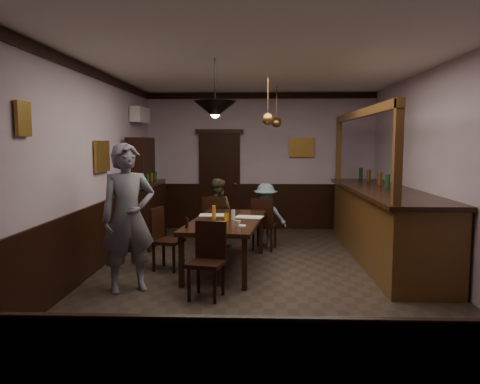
{
  "coord_description": "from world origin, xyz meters",
  "views": [
    {
      "loc": [
        -0.07,
        -6.33,
        1.9
      ],
      "look_at": [
        -0.33,
        0.83,
        1.15
      ],
      "focal_mm": 35.0,
      "sensor_mm": 36.0,
      "label": 1
    }
  ],
  "objects_px": {
    "person_standing": "(128,218)",
    "person_seated_left": "(217,212)",
    "pendant_brass_mid": "(268,119)",
    "chair_far_right": "(263,222)",
    "bar_counter": "(383,222)",
    "dining_table": "(226,224)",
    "chair_far_left": "(215,220)",
    "coffee_cup": "(238,223)",
    "pendant_brass_far": "(276,123)",
    "person_seated_right": "(266,215)",
    "chair_side": "(164,236)",
    "pendant_iron": "(215,110)",
    "chair_near": "(208,256)",
    "soda_can": "(227,217)",
    "sideboard": "(144,201)"
  },
  "relations": [
    {
      "from": "person_standing",
      "to": "person_seated_left",
      "type": "height_order",
      "value": "person_standing"
    },
    {
      "from": "person_seated_left",
      "to": "pendant_brass_mid",
      "type": "bearing_deg",
      "value": 160.97
    },
    {
      "from": "person_standing",
      "to": "person_seated_left",
      "type": "distance_m",
      "value": 2.88
    },
    {
      "from": "chair_far_right",
      "to": "bar_counter",
      "type": "xyz_separation_m",
      "value": [
        1.95,
        -0.55,
        0.1
      ]
    },
    {
      "from": "person_standing",
      "to": "person_seated_left",
      "type": "relative_size",
      "value": 1.52
    },
    {
      "from": "dining_table",
      "to": "chair_far_left",
      "type": "distance_m",
      "value": 1.36
    },
    {
      "from": "coffee_cup",
      "to": "pendant_brass_mid",
      "type": "xyz_separation_m",
      "value": [
        0.43,
        1.35,
        1.5
      ]
    },
    {
      "from": "person_seated_left",
      "to": "pendant_brass_far",
      "type": "xyz_separation_m",
      "value": [
        1.11,
        0.61,
        1.67
      ]
    },
    {
      "from": "dining_table",
      "to": "bar_counter",
      "type": "bearing_deg",
      "value": 14.73
    },
    {
      "from": "person_standing",
      "to": "person_seated_right",
      "type": "relative_size",
      "value": 1.62
    },
    {
      "from": "dining_table",
      "to": "chair_side",
      "type": "xyz_separation_m",
      "value": [
        -0.94,
        -0.08,
        -0.17
      ]
    },
    {
      "from": "person_seated_left",
      "to": "pendant_iron",
      "type": "xyz_separation_m",
      "value": [
        0.19,
        -2.39,
        1.71
      ]
    },
    {
      "from": "chair_near",
      "to": "pendant_brass_far",
      "type": "distance_m",
      "value": 4.06
    },
    {
      "from": "person_seated_right",
      "to": "soda_can",
      "type": "xyz_separation_m",
      "value": [
        -0.61,
        -1.62,
        0.22
      ]
    },
    {
      "from": "chair_near",
      "to": "coffee_cup",
      "type": "bearing_deg",
      "value": 78.52
    },
    {
      "from": "person_seated_left",
      "to": "soda_can",
      "type": "bearing_deg",
      "value": 122.57
    },
    {
      "from": "person_standing",
      "to": "pendant_brass_mid",
      "type": "distance_m",
      "value": 2.95
    },
    {
      "from": "chair_side",
      "to": "pendant_iron",
      "type": "height_order",
      "value": "pendant_iron"
    },
    {
      "from": "pendant_brass_mid",
      "to": "pendant_brass_far",
      "type": "bearing_deg",
      "value": 82.05
    },
    {
      "from": "person_seated_left",
      "to": "person_seated_right",
      "type": "xyz_separation_m",
      "value": [
        0.89,
        -0.1,
        -0.04
      ]
    },
    {
      "from": "chair_near",
      "to": "coffee_cup",
      "type": "height_order",
      "value": "chair_near"
    },
    {
      "from": "coffee_cup",
      "to": "sideboard",
      "type": "xyz_separation_m",
      "value": [
        -1.88,
        2.3,
        0.0
      ]
    },
    {
      "from": "sideboard",
      "to": "pendant_brass_mid",
      "type": "height_order",
      "value": "pendant_brass_mid"
    },
    {
      "from": "chair_near",
      "to": "person_standing",
      "type": "relative_size",
      "value": 0.49
    },
    {
      "from": "coffee_cup",
      "to": "sideboard",
      "type": "relative_size",
      "value": 0.04
    },
    {
      "from": "soda_can",
      "to": "bar_counter",
      "type": "xyz_separation_m",
      "value": [
        2.51,
        0.8,
        -0.2
      ]
    },
    {
      "from": "person_standing",
      "to": "soda_can",
      "type": "xyz_separation_m",
      "value": [
        1.19,
        0.99,
        -0.14
      ]
    },
    {
      "from": "chair_far_left",
      "to": "person_seated_left",
      "type": "height_order",
      "value": "person_seated_left"
    },
    {
      "from": "pendant_iron",
      "to": "chair_side",
      "type": "bearing_deg",
      "value": 140.15
    },
    {
      "from": "chair_far_right",
      "to": "person_seated_right",
      "type": "distance_m",
      "value": 0.29
    },
    {
      "from": "chair_side",
      "to": "person_seated_right",
      "type": "relative_size",
      "value": 0.8
    },
    {
      "from": "pendant_brass_mid",
      "to": "pendant_brass_far",
      "type": "relative_size",
      "value": 1.0
    },
    {
      "from": "soda_can",
      "to": "chair_far_left",
      "type": "bearing_deg",
      "value": 102.03
    },
    {
      "from": "soda_can",
      "to": "chair_side",
      "type": "bearing_deg",
      "value": 177.1
    },
    {
      "from": "chair_side",
      "to": "coffee_cup",
      "type": "distance_m",
      "value": 1.28
    },
    {
      "from": "chair_far_left",
      "to": "person_standing",
      "type": "height_order",
      "value": "person_standing"
    },
    {
      "from": "person_seated_right",
      "to": "coffee_cup",
      "type": "relative_size",
      "value": 14.65
    },
    {
      "from": "chair_near",
      "to": "person_seated_left",
      "type": "relative_size",
      "value": 0.74
    },
    {
      "from": "chair_side",
      "to": "bar_counter",
      "type": "xyz_separation_m",
      "value": [
        3.47,
        0.75,
        0.1
      ]
    },
    {
      "from": "pendant_brass_far",
      "to": "chair_near",
      "type": "bearing_deg",
      "value": -105.46
    },
    {
      "from": "person_seated_left",
      "to": "coffee_cup",
      "type": "height_order",
      "value": "person_seated_left"
    },
    {
      "from": "person_seated_left",
      "to": "pendant_brass_far",
      "type": "relative_size",
      "value": 1.55
    },
    {
      "from": "person_seated_left",
      "to": "chair_side",
      "type": "bearing_deg",
      "value": 91.42
    },
    {
      "from": "chair_far_right",
      "to": "pendant_brass_mid",
      "type": "bearing_deg",
      "value": 111.72
    },
    {
      "from": "person_seated_left",
      "to": "person_seated_right",
      "type": "bearing_deg",
      "value": -163.26
    },
    {
      "from": "bar_counter",
      "to": "person_seated_right",
      "type": "bearing_deg",
      "value": 156.57
    },
    {
      "from": "chair_side",
      "to": "chair_far_left",
      "type": "bearing_deg",
      "value": -9.6
    },
    {
      "from": "chair_far_left",
      "to": "sideboard",
      "type": "relative_size",
      "value": 0.47
    },
    {
      "from": "chair_far_right",
      "to": "person_seated_right",
      "type": "height_order",
      "value": "person_seated_right"
    },
    {
      "from": "person_standing",
      "to": "sideboard",
      "type": "height_order",
      "value": "sideboard"
    }
  ]
}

